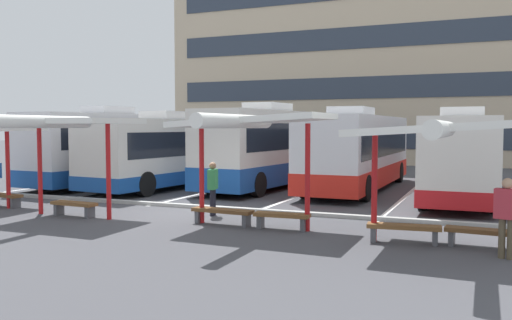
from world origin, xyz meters
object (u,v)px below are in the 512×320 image
(coach_bus_0, at_px, (130,147))
(bench_1, at_px, (4,197))
(bench_6, at_px, (486,234))
(waiting_shelter_2, at_px, (249,123))
(bench_3, at_px, (222,213))
(bench_5, at_px, (404,229))
(coach_bus_1, at_px, (188,151))
(coach_bus_3, at_px, (358,152))
(bench_4, at_px, (282,217))
(waiting_passenger_1, at_px, (507,212))
(coach_bus_2, at_px, (282,148))
(bench_2, at_px, (74,206))
(waiting_shelter_3, at_px, (445,130))
(waiting_shelter_1, at_px, (66,124))
(waiting_passenger_0, at_px, (213,185))
(coach_bus_4, at_px, (463,156))

(coach_bus_0, bearing_deg, bench_1, -82.38)
(coach_bus_0, relative_size, bench_6, 6.99)
(waiting_shelter_2, xyz_separation_m, bench_3, (-0.90, 0.20, -2.51))
(coach_bus_0, distance_m, bench_5, 17.71)
(coach_bus_1, distance_m, bench_6, 16.17)
(coach_bus_3, distance_m, bench_1, 14.29)
(bench_4, xyz_separation_m, waiting_passenger_1, (5.44, -1.21, 0.66))
(coach_bus_2, relative_size, bench_2, 7.89)
(bench_6, height_order, waiting_passenger_1, waiting_passenger_1)
(waiting_shelter_2, xyz_separation_m, bench_6, (5.96, -0.20, -2.51))
(waiting_shelter_3, bearing_deg, coach_bus_0, 147.71)
(coach_bus_2, bearing_deg, waiting_shelter_2, -74.55)
(coach_bus_3, bearing_deg, waiting_shelter_1, -120.90)
(coach_bus_2, distance_m, waiting_shelter_3, 14.03)
(bench_2, xyz_separation_m, waiting_shelter_3, (10.81, -0.31, 2.35))
(coach_bus_1, relative_size, bench_5, 7.18)
(coach_bus_0, relative_size, waiting_passenger_0, 7.57)
(coach_bus_2, bearing_deg, bench_6, -50.94)
(bench_4, bearing_deg, coach_bus_4, 65.07)
(waiting_passenger_1, bearing_deg, coach_bus_0, 148.63)
(coach_bus_3, bearing_deg, bench_2, -121.53)
(waiting_shelter_1, height_order, waiting_shelter_3, waiting_shelter_1)
(bench_3, bearing_deg, waiting_shelter_2, -12.60)
(waiting_passenger_1, bearing_deg, bench_4, 167.51)
(waiting_shelter_1, distance_m, bench_4, 7.15)
(bench_3, relative_size, bench_4, 1.21)
(waiting_shelter_1, height_order, waiting_shelter_2, waiting_shelter_2)
(waiting_passenger_1, bearing_deg, waiting_shelter_1, 177.75)
(waiting_shelter_2, relative_size, waiting_passenger_1, 2.57)
(coach_bus_2, distance_m, coach_bus_3, 3.79)
(bench_6, bearing_deg, waiting_shelter_3, -155.36)
(bench_3, height_order, bench_5, same)
(coach_bus_0, relative_size, coach_bus_3, 1.16)
(coach_bus_1, distance_m, bench_1, 9.16)
(coach_bus_3, height_order, waiting_shelter_3, coach_bus_3)
(coach_bus_1, height_order, bench_2, coach_bus_1)
(waiting_passenger_0, bearing_deg, bench_2, -154.87)
(bench_3, relative_size, waiting_passenger_1, 1.09)
(waiting_shelter_1, xyz_separation_m, bench_2, (-0.00, 0.27, -2.52))
(coach_bus_3, distance_m, waiting_shelter_2, 10.40)
(coach_bus_4, height_order, bench_1, coach_bus_4)
(bench_3, distance_m, waiting_passenger_0, 1.76)
(bench_1, bearing_deg, waiting_passenger_1, -5.15)
(waiting_shelter_3, distance_m, waiting_passenger_1, 2.17)
(coach_bus_0, bearing_deg, waiting_passenger_1, -31.37)
(waiting_passenger_0, bearing_deg, coach_bus_4, 47.71)
(coach_bus_2, relative_size, bench_4, 8.20)
(waiting_shelter_3, xyz_separation_m, bench_6, (0.90, 0.41, -2.35))
(coach_bus_3, height_order, coach_bus_4, coach_bus_3)
(coach_bus_3, xyz_separation_m, bench_2, (-6.51, -10.60, -1.32))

